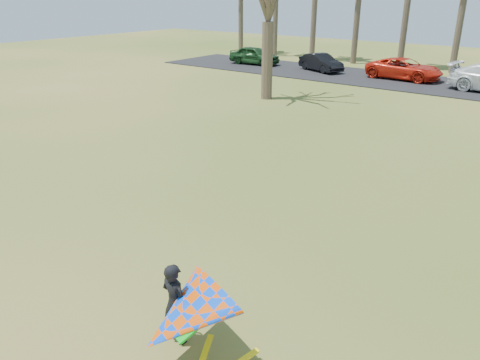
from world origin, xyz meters
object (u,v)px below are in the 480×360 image
Objects in this scene: car_1 at (321,62)px; kite_flyer at (183,316)px; car_2 at (404,69)px; car_0 at (254,55)px.

car_1 is 1.64× the size of kite_flyer.
kite_flyer is (6.27, -28.40, 0.08)m from car_2.
car_2 is at bearing 102.46° from kite_flyer.
car_0 is 0.84× the size of car_2.
car_0 is at bearing 115.08° from car_1.
kite_flyer reaches higher than car_2.
car_1 is 0.77× the size of car_2.
car_2 is (6.22, 0.38, 0.06)m from car_1.
car_2 is (12.31, 0.51, -0.02)m from car_0.
car_1 is at bearing -93.13° from car_0.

